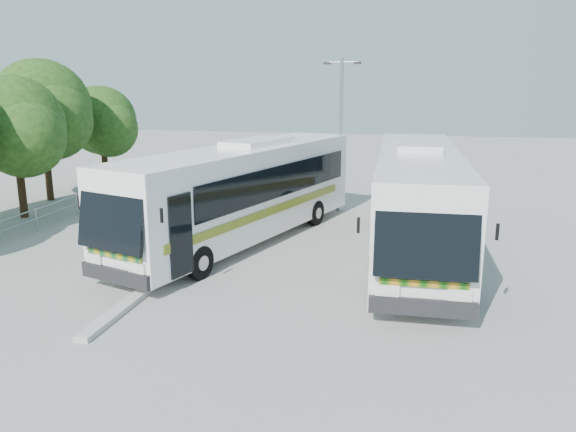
% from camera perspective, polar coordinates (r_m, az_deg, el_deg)
% --- Properties ---
extents(ground, '(100.00, 100.00, 0.00)m').
position_cam_1_polar(ground, '(19.00, -4.61, -5.56)').
color(ground, gray).
rests_on(ground, ground).
extents(kerb_divider, '(0.40, 16.00, 0.15)m').
position_cam_1_polar(kerb_divider, '(21.51, -8.93, -3.17)').
color(kerb_divider, '#B2B2AD').
rests_on(kerb_divider, ground).
extents(railing, '(0.06, 22.00, 1.00)m').
position_cam_1_polar(railing, '(26.69, -22.99, 0.66)').
color(railing, gray).
rests_on(railing, ground).
extents(tree_far_c, '(4.97, 4.69, 6.49)m').
position_cam_1_polar(tree_far_c, '(28.34, -25.92, 8.29)').
color(tree_far_c, '#382314').
rests_on(tree_far_c, ground).
extents(tree_far_d, '(5.62, 5.30, 7.33)m').
position_cam_1_polar(tree_far_d, '(31.98, -23.63, 9.98)').
color(tree_far_d, '#382314').
rests_on(tree_far_d, ground).
extents(tree_far_e, '(4.54, 4.28, 5.92)m').
position_cam_1_polar(tree_far_e, '(35.42, -18.31, 9.16)').
color(tree_far_e, '#382314').
rests_on(tree_far_e, ground).
extents(coach_main, '(6.65, 13.63, 3.74)m').
position_cam_1_polar(coach_main, '(21.89, -4.66, 2.57)').
color(coach_main, white).
rests_on(coach_main, ground).
extents(coach_adjacent, '(3.18, 13.68, 3.78)m').
position_cam_1_polar(coach_adjacent, '(20.84, 12.97, 1.76)').
color(coach_adjacent, silver).
rests_on(coach_adjacent, ground).
extents(lamppost, '(1.77, 0.40, 7.23)m').
position_cam_1_polar(lamppost, '(27.05, 5.38, 8.82)').
color(lamppost, '#989AA0').
rests_on(lamppost, ground).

